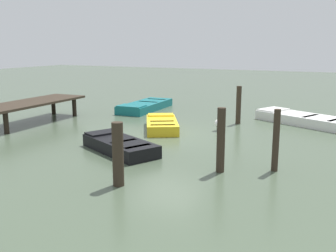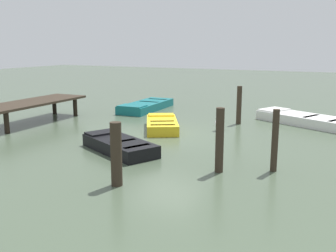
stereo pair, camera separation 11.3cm
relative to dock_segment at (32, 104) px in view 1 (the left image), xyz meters
name	(u,v)px [view 1 (the left image)]	position (x,y,z in m)	size (l,w,h in m)	color
ground_plane	(168,135)	(0.45, -6.47, -0.84)	(80.00, 80.00, 0.00)	#475642
dock_segment	(32,104)	(0.00, 0.00, 0.00)	(5.34, 1.98, 0.95)	#33281E
rowboat_yellow	(162,124)	(1.20, -5.82, -0.63)	(2.97, 2.40, 0.46)	gold
rowboat_white	(303,119)	(5.03, -10.81, -0.63)	(3.08, 4.36, 0.46)	silver
rowboat_black	(120,145)	(-2.38, -6.10, -0.63)	(2.35, 3.16, 0.46)	black
rowboat_teal	(145,106)	(5.20, -2.80, -0.63)	(4.07, 1.61, 0.46)	#14666B
mooring_piling_near_left	(221,140)	(-2.92, -9.70, 0.04)	(0.23, 0.23, 1.77)	#33281E
mooring_piling_mid_right	(118,154)	(-5.03, -7.79, -0.05)	(0.28, 0.28, 1.59)	#33281E
mooring_piling_center	(276,140)	(-2.18, -11.01, 0.02)	(0.18, 0.18, 1.72)	#33281E
mooring_piling_near_right	(239,105)	(3.76, -8.27, -0.01)	(0.22, 0.22, 1.66)	#33281E
marker_buoy	(219,124)	(2.01, -7.98, -0.56)	(0.36, 0.36, 0.48)	#262626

